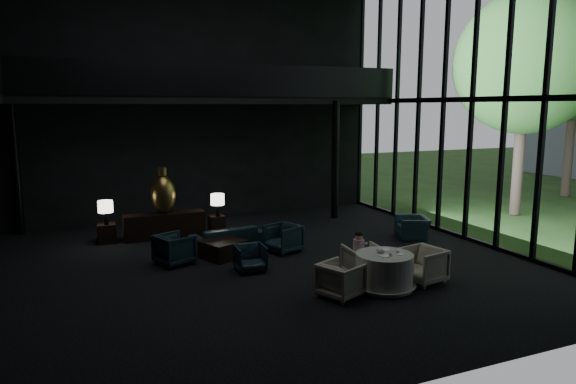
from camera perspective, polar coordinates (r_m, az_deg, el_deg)
name	(u,v)px	position (r m, az deg, el deg)	size (l,w,h in m)	color
floor	(235,268)	(12.47, -5.86, -8.35)	(14.00, 12.00, 0.02)	black
wall_back	(180,100)	(17.70, -11.90, 9.92)	(14.00, 0.04, 8.00)	black
wall_front	(378,90)	(6.37, 9.92, 11.05)	(14.00, 0.04, 8.00)	black
curtain_wall	(472,99)	(15.39, 19.81, 9.66)	(0.20, 12.00, 8.00)	black
mezzanine_back	(217,100)	(16.95, -7.87, 10.06)	(12.00, 2.00, 0.25)	black
railing_back	(225,80)	(16.01, -6.96, 12.27)	(12.00, 0.06, 1.00)	black
column_nw	(16,168)	(17.23, -28.01, 2.36)	(0.24, 0.24, 4.00)	black
column_ne	(335,160)	(17.52, 5.26, 3.54)	(0.24, 0.24, 4.00)	black
tree_near	(526,64)	(19.72, 24.89, 12.79)	(4.80, 4.80, 7.65)	#382D23
console	(165,226)	(15.44, -13.55, -3.64)	(2.32, 0.53, 0.74)	black
bronze_urn	(163,194)	(15.27, -13.70, -0.19)	(0.72, 0.72, 1.34)	#AF9341
side_table_left	(107,233)	(15.41, -19.50, -4.34)	(0.49, 0.49, 0.54)	black
table_lamp_left	(105,208)	(15.13, -19.62, -1.65)	(0.41, 0.41, 0.68)	black
side_table_right	(217,224)	(15.92, -7.92, -3.50)	(0.46, 0.46, 0.51)	black
table_lamp_right	(218,200)	(15.62, -7.84, -0.93)	(0.41, 0.41, 0.69)	black
sofa	(227,234)	(14.12, -6.79, -4.68)	(1.88, 0.55, 0.73)	black
lounge_armchair_west	(175,247)	(12.85, -12.49, -5.94)	(0.85, 0.80, 0.88)	black
lounge_armchair_east	(283,236)	(13.57, -0.53, -4.93)	(0.83, 0.78, 0.85)	black
lounge_armchair_south	(250,258)	(12.09, -4.21, -7.37)	(0.60, 0.56, 0.61)	#192C47
window_armchair	(412,225)	(15.40, 13.66, -3.61)	(0.89, 0.58, 0.77)	#132D3B
coffee_table	(222,248)	(13.30, -7.33, -6.24)	(0.99, 0.99, 0.44)	black
dining_table	(384,273)	(11.16, 10.62, -8.86)	(1.36, 1.36, 0.75)	white
dining_chair_north	(363,259)	(11.76, 8.34, -7.38)	(0.81, 0.76, 0.83)	#BBB8A8
dining_chair_east	(423,262)	(11.66, 14.74, -7.51)	(0.90, 0.84, 0.92)	#BAB8A3
dining_chair_west	(341,278)	(10.53, 5.87, -9.46)	(0.78, 0.73, 0.80)	beige
child	(359,243)	(11.86, 7.86, -5.68)	(0.26, 0.26, 0.55)	#F49ACD
plate_a	(385,256)	(10.87, 10.69, -6.98)	(0.24, 0.24, 0.01)	white
plate_b	(387,250)	(11.33, 10.93, -6.31)	(0.23, 0.23, 0.02)	white
saucer	(399,254)	(11.03, 12.28, -6.79)	(0.16, 0.16, 0.01)	white
coffee_cup	(398,251)	(11.17, 12.10, -6.40)	(0.08, 0.08, 0.06)	white
cereal_bowl	(380,251)	(11.10, 10.22, -6.42)	(0.18, 0.18, 0.09)	white
cream_pot	(390,254)	(10.89, 11.32, -6.82)	(0.06, 0.06, 0.07)	#99999E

